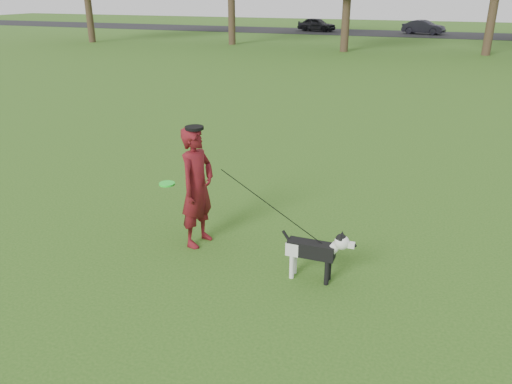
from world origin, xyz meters
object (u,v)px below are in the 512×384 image
at_px(man, 197,187).
at_px(dog, 317,249).
at_px(car_mid, 424,27).
at_px(car_left, 317,24).

bearing_deg(man, dog, -93.18).
bearing_deg(man, car_mid, 7.49).
bearing_deg(man, car_left, 20.48).
bearing_deg(dog, car_mid, 91.11).
xyz_separation_m(dog, car_mid, (-0.78, 40.18, 0.13)).
bearing_deg(car_left, car_mid, -77.59).
distance_m(dog, car_mid, 40.19).
height_order(car_left, car_mid, car_left).
xyz_separation_m(dog, car_left, (-9.90, 40.18, 0.14)).
height_order(man, car_mid, man).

